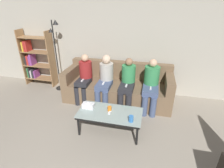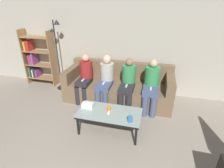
{
  "view_description": "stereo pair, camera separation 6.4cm",
  "coord_description": "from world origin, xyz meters",
  "px_view_note": "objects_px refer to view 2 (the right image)",
  "views": [
    {
      "loc": [
        0.75,
        -0.84,
        2.27
      ],
      "look_at": [
        0.0,
        2.32,
        0.71
      ],
      "focal_mm": 28.0,
      "sensor_mm": 36.0,
      "label": 1
    },
    {
      "loc": [
        0.81,
        -0.83,
        2.27
      ],
      "look_at": [
        0.0,
        2.32,
        0.71
      ],
      "focal_mm": 28.0,
      "sensor_mm": 36.0,
      "label": 2
    }
  ],
  "objects_px": {
    "coffee_table": "(109,114)",
    "seated_person_mid_right": "(128,82)",
    "seated_person_mid_left": "(106,79)",
    "couch": "(119,87)",
    "cup_near_left": "(130,119)",
    "game_remote": "(109,112)",
    "standing_lamp": "(57,49)",
    "seated_person_left_end": "(85,77)",
    "bookshelf": "(36,59)",
    "cup_near_right": "(109,109)",
    "tissue_box": "(88,105)",
    "seated_person_right_end": "(151,84)"
  },
  "relations": [
    {
      "from": "tissue_box",
      "to": "coffee_table",
      "type": "bearing_deg",
      "value": -5.73
    },
    {
      "from": "coffee_table",
      "to": "seated_person_mid_right",
      "type": "relative_size",
      "value": 1.04
    },
    {
      "from": "game_remote",
      "to": "coffee_table",
      "type": "bearing_deg",
      "value": -90.0
    },
    {
      "from": "bookshelf",
      "to": "couch",
      "type": "bearing_deg",
      "value": -7.41
    },
    {
      "from": "coffee_table",
      "to": "tissue_box",
      "type": "height_order",
      "value": "tissue_box"
    },
    {
      "from": "bookshelf",
      "to": "seated_person_mid_left",
      "type": "height_order",
      "value": "bookshelf"
    },
    {
      "from": "game_remote",
      "to": "standing_lamp",
      "type": "height_order",
      "value": "standing_lamp"
    },
    {
      "from": "coffee_table",
      "to": "standing_lamp",
      "type": "height_order",
      "value": "standing_lamp"
    },
    {
      "from": "couch",
      "to": "bookshelf",
      "type": "distance_m",
      "value": 2.55
    },
    {
      "from": "tissue_box",
      "to": "seated_person_mid_left",
      "type": "bearing_deg",
      "value": 85.99
    },
    {
      "from": "standing_lamp",
      "to": "game_remote",
      "type": "bearing_deg",
      "value": -38.63
    },
    {
      "from": "coffee_table",
      "to": "seated_person_mid_left",
      "type": "distance_m",
      "value": 1.1
    },
    {
      "from": "coffee_table",
      "to": "seated_person_mid_right",
      "type": "xyz_separation_m",
      "value": [
        0.16,
        1.01,
        0.22
      ]
    },
    {
      "from": "couch",
      "to": "cup_near_left",
      "type": "xyz_separation_m",
      "value": [
        0.51,
        -1.42,
        0.16
      ]
    },
    {
      "from": "game_remote",
      "to": "seated_person_left_end",
      "type": "distance_m",
      "value": 1.37
    },
    {
      "from": "coffee_table",
      "to": "cup_near_right",
      "type": "distance_m",
      "value": 0.1
    },
    {
      "from": "coffee_table",
      "to": "seated_person_mid_right",
      "type": "bearing_deg",
      "value": 80.97
    },
    {
      "from": "coffee_table",
      "to": "cup_near_left",
      "type": "relative_size",
      "value": 10.78
    },
    {
      "from": "cup_near_left",
      "to": "seated_person_right_end",
      "type": "xyz_separation_m",
      "value": [
        0.27,
        1.19,
        0.13
      ]
    },
    {
      "from": "couch",
      "to": "seated_person_left_end",
      "type": "distance_m",
      "value": 0.86
    },
    {
      "from": "tissue_box",
      "to": "cup_near_left",
      "type": "bearing_deg",
      "value": -14.62
    },
    {
      "from": "seated_person_right_end",
      "to": "seated_person_mid_left",
      "type": "bearing_deg",
      "value": -179.91
    },
    {
      "from": "seated_person_right_end",
      "to": "coffee_table",
      "type": "bearing_deg",
      "value": -123.93
    },
    {
      "from": "tissue_box",
      "to": "seated_person_mid_left",
      "type": "relative_size",
      "value": 0.19
    },
    {
      "from": "cup_near_left",
      "to": "seated_person_right_end",
      "type": "bearing_deg",
      "value": 77.04
    },
    {
      "from": "seated_person_left_end",
      "to": "standing_lamp",
      "type": "bearing_deg",
      "value": 156.01
    },
    {
      "from": "standing_lamp",
      "to": "seated_person_right_end",
      "type": "xyz_separation_m",
      "value": [
        2.47,
        -0.41,
        -0.53
      ]
    },
    {
      "from": "game_remote",
      "to": "seated_person_mid_right",
      "type": "distance_m",
      "value": 1.03
    },
    {
      "from": "standing_lamp",
      "to": "seated_person_mid_right",
      "type": "height_order",
      "value": "standing_lamp"
    },
    {
      "from": "coffee_table",
      "to": "tissue_box",
      "type": "bearing_deg",
      "value": 174.27
    },
    {
      "from": "couch",
      "to": "cup_near_left",
      "type": "height_order",
      "value": "couch"
    },
    {
      "from": "seated_person_left_end",
      "to": "seated_person_mid_left",
      "type": "bearing_deg",
      "value": -1.33
    },
    {
      "from": "standing_lamp",
      "to": "seated_person_right_end",
      "type": "height_order",
      "value": "standing_lamp"
    },
    {
      "from": "bookshelf",
      "to": "standing_lamp",
      "type": "bearing_deg",
      "value": -9.88
    },
    {
      "from": "cup_near_right",
      "to": "seated_person_right_end",
      "type": "relative_size",
      "value": 0.08
    },
    {
      "from": "couch",
      "to": "standing_lamp",
      "type": "xyz_separation_m",
      "value": [
        -1.68,
        0.18,
        0.82
      ]
    },
    {
      "from": "seated_person_mid_left",
      "to": "seated_person_right_end",
      "type": "height_order",
      "value": "seated_person_mid_left"
    },
    {
      "from": "coffee_table",
      "to": "seated_person_mid_right",
      "type": "distance_m",
      "value": 1.04
    },
    {
      "from": "coffee_table",
      "to": "cup_near_left",
      "type": "distance_m",
      "value": 0.46
    },
    {
      "from": "couch",
      "to": "seated_person_mid_left",
      "type": "distance_m",
      "value": 0.46
    },
    {
      "from": "cup_near_left",
      "to": "seated_person_left_end",
      "type": "relative_size",
      "value": 0.1
    },
    {
      "from": "game_remote",
      "to": "seated_person_mid_left",
      "type": "height_order",
      "value": "seated_person_mid_left"
    },
    {
      "from": "cup_near_right",
      "to": "seated_person_mid_right",
      "type": "distance_m",
      "value": 0.99
    },
    {
      "from": "cup_near_right",
      "to": "tissue_box",
      "type": "xyz_separation_m",
      "value": [
        -0.41,
        0.0,
        0.01
      ]
    },
    {
      "from": "cup_near_left",
      "to": "cup_near_right",
      "type": "bearing_deg",
      "value": 152.94
    },
    {
      "from": "coffee_table",
      "to": "cup_near_left",
      "type": "bearing_deg",
      "value": -23.28
    },
    {
      "from": "couch",
      "to": "coffee_table",
      "type": "bearing_deg",
      "value": -85.31
    },
    {
      "from": "tissue_box",
      "to": "seated_person_left_end",
      "type": "relative_size",
      "value": 0.19
    },
    {
      "from": "game_remote",
      "to": "cup_near_left",
      "type": "bearing_deg",
      "value": -23.28
    },
    {
      "from": "standing_lamp",
      "to": "seated_person_mid_left",
      "type": "height_order",
      "value": "standing_lamp"
    }
  ]
}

